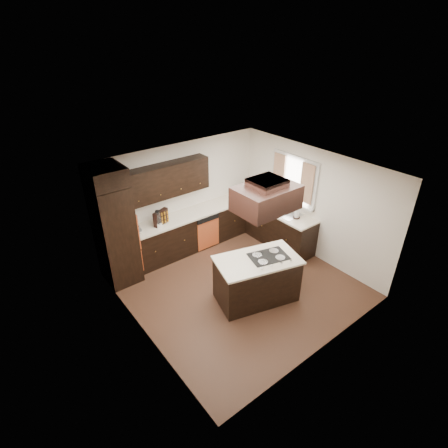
{
  "coord_description": "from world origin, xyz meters",
  "views": [
    {
      "loc": [
        -3.72,
        -4.29,
        4.65
      ],
      "look_at": [
        0.1,
        0.6,
        1.15
      ],
      "focal_mm": 28.0,
      "sensor_mm": 36.0,
      "label": 1
    }
  ],
  "objects": [
    {
      "name": "wall_front",
      "position": [
        0.0,
        -2.11,
        1.25
      ],
      "size": [
        4.2,
        0.02,
        2.5
      ],
      "primitive_type": "cube",
      "color": "beige",
      "rests_on": "ground"
    },
    {
      "name": "countertop_back",
      "position": [
        0.03,
        1.79,
        0.9
      ],
      "size": [
        2.93,
        0.63,
        0.04
      ],
      "primitive_type": "cube",
      "color": "beige",
      "rests_on": "base_cabinets_back"
    },
    {
      "name": "wall_back",
      "position": [
        0.0,
        2.11,
        1.25
      ],
      "size": [
        4.2,
        0.02,
        2.5
      ],
      "primitive_type": "cube",
      "color": "beige",
      "rests_on": "ground"
    },
    {
      "name": "wall_oven_face",
      "position": [
        -1.43,
        1.71,
        1.12
      ],
      "size": [
        0.05,
        0.62,
        0.78
      ],
      "primitive_type": "cube",
      "color": "#D0592C",
      "rests_on": "oven_column"
    },
    {
      "name": "base_cabinets_back",
      "position": [
        0.03,
        1.8,
        0.44
      ],
      "size": [
        2.93,
        0.6,
        0.88
      ],
      "primitive_type": "cube",
      "color": "black",
      "rests_on": "floor"
    },
    {
      "name": "mixing_bowl",
      "position": [
        -1.35,
        1.75,
        0.96
      ],
      "size": [
        0.34,
        0.34,
        0.07
      ],
      "primitive_type": "imported",
      "rotation": [
        0.0,
        0.0,
        -0.17
      ],
      "color": "silver",
      "rests_on": "countertop_back"
    },
    {
      "name": "blender_base",
      "position": [
        -0.82,
        1.7,
        0.97
      ],
      "size": [
        0.15,
        0.15,
        0.1
      ],
      "primitive_type": "cylinder",
      "color": "silver",
      "rests_on": "countertop_back"
    },
    {
      "name": "oven_column",
      "position": [
        -1.78,
        1.71,
        1.06
      ],
      "size": [
        0.65,
        0.75,
        2.12
      ],
      "primitive_type": "cube",
      "color": "black",
      "rests_on": "floor"
    },
    {
      "name": "window_pane",
      "position": [
        2.1,
        0.55,
        1.65
      ],
      "size": [
        0.0,
        1.2,
        1.0
      ],
      "primitive_type": "cube",
      "color": "white",
      "rests_on": "wall_right"
    },
    {
      "name": "sink_rim",
      "position": [
        1.8,
        0.55,
        0.92
      ],
      "size": [
        0.52,
        0.84,
        0.01
      ],
      "primitive_type": "cube",
      "color": "silver",
      "rests_on": "countertop_right"
    },
    {
      "name": "dishwasher_front",
      "position": [
        0.33,
        1.5,
        0.4
      ],
      "size": [
        0.6,
        0.05,
        0.72
      ],
      "primitive_type": "cube",
      "color": "#D0592C",
      "rests_on": "floor"
    },
    {
      "name": "hood_duct",
      "position": [
        0.1,
        -0.55,
        2.44
      ],
      "size": [
        0.55,
        0.5,
        0.13
      ],
      "primitive_type": "cube",
      "color": "black",
      "rests_on": "ceiling"
    },
    {
      "name": "range_hood",
      "position": [
        0.1,
        -0.55,
        2.16
      ],
      "size": [
        1.05,
        0.72,
        0.42
      ],
      "primitive_type": "cube",
      "color": "black",
      "rests_on": "ceiling"
    },
    {
      "name": "wall_right",
      "position": [
        2.11,
        0.0,
        1.25
      ],
      "size": [
        0.02,
        4.2,
        2.5
      ],
      "primitive_type": "cube",
      "color": "beige",
      "rests_on": "ground"
    },
    {
      "name": "countertop_right",
      "position": [
        1.79,
        0.9,
        0.9
      ],
      "size": [
        0.63,
        2.4,
        0.04
      ],
      "primitive_type": "cube",
      "color": "beige",
      "rests_on": "base_cabinets_right"
    },
    {
      "name": "cooktop",
      "position": [
        0.24,
        -0.57,
        0.93
      ],
      "size": [
        0.81,
        0.64,
        0.01
      ],
      "primitive_type": "cube",
      "rotation": [
        0.0,
        0.0,
        -0.28
      ],
      "color": "black",
      "rests_on": "island_top"
    },
    {
      "name": "blender_pitcher",
      "position": [
        -0.82,
        1.7,
        1.15
      ],
      "size": [
        0.13,
        0.13,
        0.26
      ],
      "primitive_type": "cone",
      "color": "silver",
      "rests_on": "blender_base"
    },
    {
      "name": "paper_towel",
      "position": [
        1.8,
        0.14,
        1.03
      ],
      "size": [
        0.13,
        0.13,
        0.23
      ],
      "primitive_type": "cylinder",
      "rotation": [
        0.0,
        0.0,
        0.31
      ],
      "color": "silver",
      "rests_on": "countertop_right"
    },
    {
      "name": "island",
      "position": [
        0.03,
        -0.51,
        0.44
      ],
      "size": [
        1.66,
        1.19,
        0.88
      ],
      "primitive_type": "cube",
      "rotation": [
        0.0,
        0.0,
        -0.28
      ],
      "color": "black",
      "rests_on": "floor"
    },
    {
      "name": "floor",
      "position": [
        0.0,
        0.0,
        -0.01
      ],
      "size": [
        4.2,
        4.2,
        0.02
      ],
      "primitive_type": "cube",
      "color": "brown",
      "rests_on": "ground"
    },
    {
      "name": "spice_rack",
      "position": [
        -0.72,
        1.76,
        1.08
      ],
      "size": [
        0.4,
        0.23,
        0.33
      ],
      "primitive_type": "cube",
      "rotation": [
        0.0,
        0.0,
        0.35
      ],
      "color": "black",
      "rests_on": "countertop_back"
    },
    {
      "name": "island_top",
      "position": [
        0.03,
        -0.51,
        0.9
      ],
      "size": [
        1.72,
        1.26,
        0.04
      ],
      "primitive_type": "cube",
      "rotation": [
        0.0,
        0.0,
        -0.28
      ],
      "color": "beige",
      "rests_on": "island"
    },
    {
      "name": "upper_cabinets",
      "position": [
        -0.43,
        1.93,
        1.81
      ],
      "size": [
        2.0,
        0.34,
        0.72
      ],
      "primitive_type": "cube",
      "color": "black",
      "rests_on": "wall_back"
    },
    {
      "name": "soap_bottle",
      "position": [
        1.74,
        1.18,
        1.03
      ],
      "size": [
        0.13,
        0.13,
        0.22
      ],
      "primitive_type": "imported",
      "rotation": [
        0.0,
        0.0,
        -0.41
      ],
      "color": "silver",
      "rests_on": "countertop_right"
    },
    {
      "name": "base_cabinets_right",
      "position": [
        1.8,
        0.9,
        0.44
      ],
      "size": [
        0.6,
        2.4,
        0.88
      ],
      "primitive_type": "cube",
      "color": "black",
      "rests_on": "floor"
    },
    {
      "name": "wall_left",
      "position": [
        -2.11,
        0.0,
        1.25
      ],
      "size": [
        0.02,
        4.2,
        2.5
      ],
      "primitive_type": "cube",
      "color": "beige",
      "rests_on": "ground"
    },
    {
      "name": "curtain_right",
      "position": [
        2.01,
        0.97,
        1.7
      ],
      "size": [
        0.02,
        0.34,
        0.9
      ],
      "primitive_type": "cube",
      "color": "beige",
      "rests_on": "wall_right"
    },
    {
      "name": "ceiling",
      "position": [
        0.0,
        0.0,
        2.51
      ],
      "size": [
        4.2,
        4.2,
        0.02
      ],
      "primitive_type": "cube",
      "color": "white",
      "rests_on": "ground"
    },
    {
      "name": "curtain_left",
      "position": [
        2.01,
        0.13,
        1.7
      ],
      "size": [
        0.02,
        0.34,
        0.9
      ],
      "primitive_type": "cube",
      "color": "beige",
      "rests_on": "wall_right"
    },
    {
      "name": "window_frame",
      "position": [
        2.07,
        0.55,
        1.65
      ],
      "size": [
        0.06,
        1.32,
        1.12
      ],
      "primitive_type": "cube",
      "color": "silver",
      "rests_on": "wall_right"
    }
  ]
}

